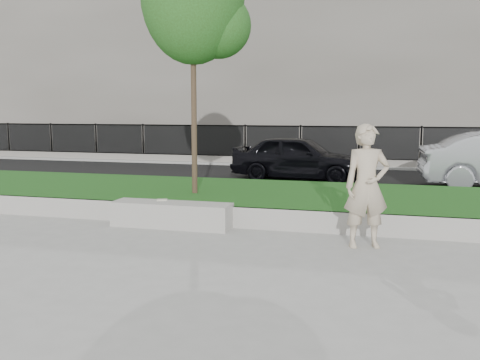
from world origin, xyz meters
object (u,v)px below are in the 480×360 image
(stone_bench, at_px, (172,215))
(young_tree, at_px, (197,1))
(book, at_px, (162,200))
(car_dark, at_px, (298,157))
(man, at_px, (367,186))

(stone_bench, relative_size, young_tree, 0.41)
(book, height_order, car_dark, car_dark)
(stone_bench, height_order, car_dark, car_dark)
(stone_bench, xyz_separation_m, young_tree, (-0.05, 1.66, 4.21))
(man, distance_m, young_tree, 5.48)
(man, relative_size, car_dark, 0.49)
(stone_bench, xyz_separation_m, book, (-0.26, 0.17, 0.25))
(young_tree, bearing_deg, man, -31.29)
(stone_bench, xyz_separation_m, man, (3.59, -0.55, 0.76))
(man, relative_size, young_tree, 0.36)
(book, distance_m, car_dark, 7.10)
(stone_bench, distance_m, book, 0.39)
(stone_bench, xyz_separation_m, car_dark, (1.26, 7.09, 0.50))
(man, height_order, car_dark, man)
(book, height_order, young_tree, young_tree)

